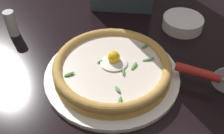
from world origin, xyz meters
TOP-DOWN VIEW (x-y plane):
  - ground_plane at (0.00, 0.00)m, footprint 2.40×2.40m
  - pizza_plate at (-0.04, -0.01)m, footprint 0.35×0.35m
  - pizza at (-0.04, -0.01)m, footprint 0.30×0.30m
  - side_bowl at (0.23, 0.16)m, footprint 0.13×0.13m
  - pizza_cutter at (0.18, -0.09)m, footprint 0.14×0.11m
  - pepper_shaker at (-0.29, 0.24)m, footprint 0.03×0.03m

SIDE VIEW (x-z plane):
  - ground_plane at x=0.00m, z-range -0.03..0.00m
  - pizza_plate at x=-0.04m, z-range 0.00..0.01m
  - side_bowl at x=0.23m, z-range 0.00..0.04m
  - pizza at x=-0.04m, z-range 0.00..0.06m
  - pepper_shaker at x=-0.29m, z-range 0.00..0.08m
  - pizza_cutter at x=0.18m, z-range 0.00..0.08m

